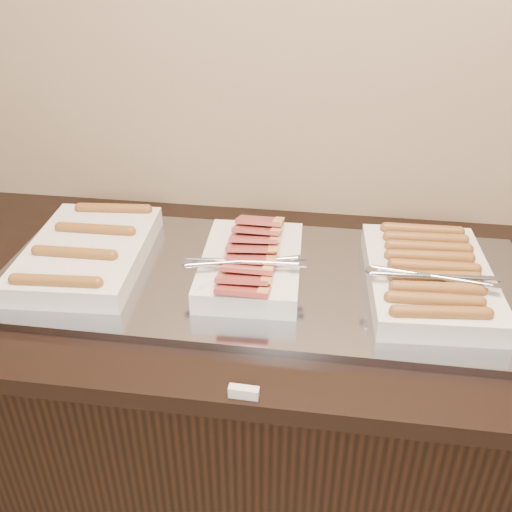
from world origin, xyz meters
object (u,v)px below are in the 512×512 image
at_px(counter, 253,418).
at_px(dish_left, 88,252).
at_px(warming_tray, 261,279).
at_px(dish_right, 429,277).
at_px(dish_center, 251,263).

height_order(counter, dish_left, dish_left).
bearing_deg(warming_tray, counter, 180.00).
height_order(warming_tray, dish_right, dish_right).
height_order(counter, dish_center, dish_center).
relative_size(warming_tray, dish_right, 2.97).
height_order(counter, warming_tray, warming_tray).
bearing_deg(dish_center, counter, 57.31).
relative_size(counter, dish_center, 5.92).
bearing_deg(dish_right, dish_center, 176.88).
relative_size(counter, dish_right, 5.09).
bearing_deg(dish_left, counter, -3.39).
height_order(dish_left, dish_right, dish_right).
xyz_separation_m(dish_left, dish_center, (0.39, -0.00, 0.01)).
relative_size(dish_center, dish_right, 0.86).
distance_m(dish_left, dish_right, 0.78).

